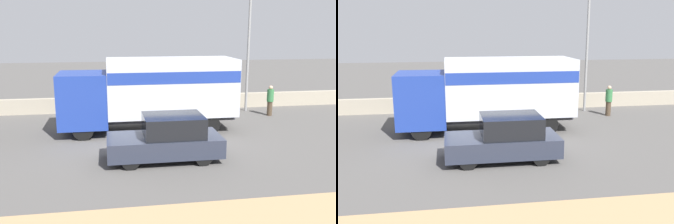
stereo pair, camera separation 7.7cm
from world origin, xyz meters
TOP-DOWN VIEW (x-y plane):
  - ground_plane at (0.00, 0.00)m, footprint 80.00×80.00m
  - stone_wall_backdrop at (0.00, 7.52)m, footprint 60.00×0.35m
  - street_lamp at (5.82, 6.51)m, footprint 0.56×0.28m
  - box_truck at (0.04, 3.08)m, footprint 7.92×2.46m
  - car_hatchback at (0.07, -0.90)m, footprint 4.07×1.85m
  - pedestrian at (6.66, 5.12)m, footprint 0.36×0.36m

SIDE VIEW (x-z plane):
  - ground_plane at x=0.00m, z-range 0.00..0.00m
  - stone_wall_backdrop at x=0.00m, z-range 0.00..0.85m
  - car_hatchback at x=0.07m, z-range -0.03..1.61m
  - pedestrian at x=6.66m, z-range 0.03..1.68m
  - box_truck at x=0.04m, z-range 0.28..3.61m
  - street_lamp at x=5.82m, z-range 0.56..8.54m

